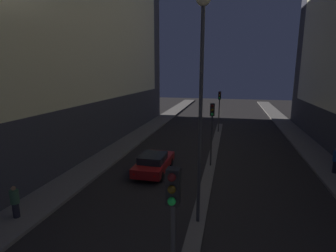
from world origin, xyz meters
TOP-DOWN VIEW (x-y plane):
  - median_strip at (0.00, 16.60)m, footprint 0.70×31.20m
  - traffic_light_near at (0.00, 2.97)m, footprint 0.32×0.42m
  - traffic_light_mid at (0.00, 16.01)m, footprint 0.32×0.42m
  - traffic_light_far at (0.00, 27.46)m, footprint 0.32×0.42m
  - street_lamp at (0.00, 8.43)m, footprint 0.58×0.58m
  - car_left_lane at (-3.76, 13.93)m, footprint 1.93×4.48m
  - pedestrian_on_left_sidewalk at (-8.40, 6.62)m, footprint 0.40×0.40m
  - pedestrian_on_right_sidewalk at (8.36, 16.35)m, footprint 0.41×0.41m

SIDE VIEW (x-z plane):
  - median_strip at x=0.00m, z-range 0.00..0.10m
  - car_left_lane at x=-3.76m, z-range 0.02..1.43m
  - pedestrian_on_left_sidewalk at x=-8.40m, z-range 0.21..1.78m
  - pedestrian_on_right_sidewalk at x=8.36m, z-range 0.22..1.99m
  - traffic_light_near at x=0.00m, z-range 1.18..5.82m
  - traffic_light_mid at x=0.00m, z-range 1.18..5.82m
  - traffic_light_far at x=0.00m, z-range 1.18..5.82m
  - street_lamp at x=0.00m, z-range 2.08..12.05m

